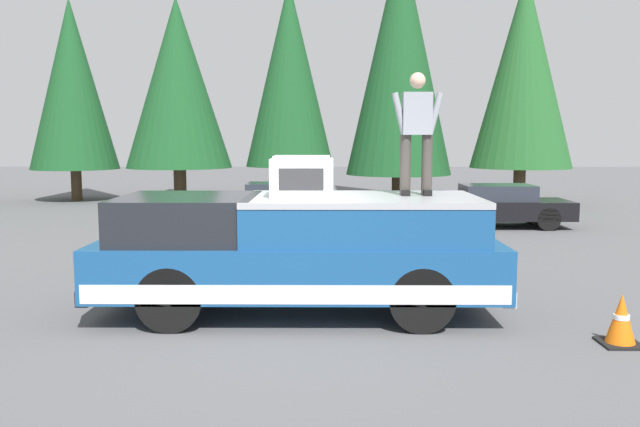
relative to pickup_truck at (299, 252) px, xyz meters
The scene contains 12 objects.
ground_plane 0.95m from the pickup_truck, 145.69° to the left, with size 90.00×90.00×0.00m, color #565659.
pickup_truck is the anchor object (origin of this frame).
compressor_unit 1.06m from the pickup_truck, 151.76° to the right, with size 0.65×0.84×0.56m.
person_on_truck_bed 2.35m from the pickup_truck, 84.45° to the right, with size 0.29×0.72×1.69m.
parked_car_black 10.14m from the pickup_truck, 29.62° to the right, with size 1.64×4.10×1.16m.
parked_car_white 9.51m from the pickup_truck, ahead, with size 1.64×4.10×1.16m.
traffic_cone 4.16m from the pickup_truck, 109.51° to the right, with size 0.47×0.47×0.62m.
conifer_far_left 17.22m from the pickup_truck, 26.69° to the right, with size 3.64×3.64×8.33m.
conifer_left 17.26m from the pickup_truck, 11.16° to the right, with size 4.04×4.04×10.01m.
conifer_center_left 16.77m from the pickup_truck, ahead, with size 3.37×3.37×8.34m.
conifer_center_right 17.02m from the pickup_truck, 18.09° to the left, with size 3.97×3.97×7.64m.
conifer_right 18.98m from the pickup_truck, 29.85° to the left, with size 3.31×3.31×7.68m.
Camera 1 is at (-8.58, -0.57, 2.46)m, focal length 36.43 mm.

